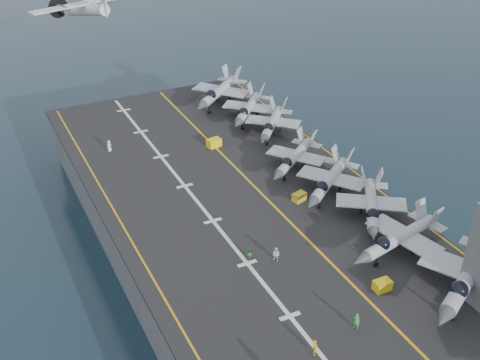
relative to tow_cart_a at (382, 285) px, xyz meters
name	(u,v)px	position (x,y,z in m)	size (l,w,h in m)	color
ground	(252,270)	(-5.47, 20.89, -11.00)	(500.00, 500.00, 0.00)	#142135
hull	(253,242)	(-5.47, 20.89, -6.00)	(36.00, 90.00, 10.00)	#56595E
flight_deck	(253,211)	(-5.47, 20.89, -0.80)	(38.00, 92.00, 0.40)	black
foul_line	(272,204)	(-2.47, 20.89, -0.58)	(0.35, 90.00, 0.02)	gold
landing_centerline	(213,221)	(-11.47, 20.89, -0.58)	(0.50, 90.00, 0.02)	silver
deck_edge_port	(133,243)	(-22.47, 20.89, -0.58)	(0.25, 90.00, 0.02)	gold
deck_edge_stbd	(364,179)	(13.03, 20.89, -0.58)	(0.25, 90.00, 0.02)	gold
fighter_jet_1	(469,275)	(7.65, -4.82, 2.27)	(19.74, 17.48, 5.73)	#8E949E
fighter_jet_2	(400,237)	(5.90, 4.51, 1.90)	(16.03, 12.34, 4.98)	#8F979E
fighter_jet_3	(372,204)	(7.34, 11.99, 1.81)	(15.49, 16.62, 4.80)	gray
fighter_jet_4	(330,179)	(5.99, 19.76, 1.88)	(17.10, 16.09, 4.94)	#90969F
fighter_jet_5	(294,156)	(5.19, 27.97, 1.71)	(15.96, 15.03, 4.62)	#98A0A7
fighter_jet_6	(272,122)	(7.97, 39.85, 1.78)	(15.85, 16.28, 4.74)	#98A1A7
fighter_jet_7	(249,107)	(7.19, 47.01, 1.84)	(16.38, 16.61, 4.86)	gray
fighter_jet_8	(219,90)	(5.50, 55.63, 2.16)	(18.95, 18.33, 5.51)	gray
tow_cart_a	(382,285)	(0.00, 0.00, 0.00)	(2.01, 1.33, 1.19)	gold
tow_cart_b	(299,197)	(1.39, 20.17, -0.02)	(2.17, 1.71, 1.14)	gold
tow_cart_c	(214,143)	(-2.50, 40.36, 0.07)	(2.42, 1.79, 1.33)	yellow
crew_1	(315,347)	(-11.97, -4.74, 0.30)	(1.24, 1.29, 1.80)	#CE9508
crew_2	(249,254)	(-10.86, 11.57, 0.20)	(1.10, 0.88, 1.59)	#268C33
crew_5	(109,146)	(-18.18, 46.26, 0.35)	(1.37, 1.24, 1.90)	silver
crew_6	(356,321)	(-6.25, -3.66, 0.40)	(1.38, 1.43, 1.99)	green
crew_7	(276,254)	(-8.12, 9.84, 0.33)	(1.15, 1.33, 1.86)	white
transport_plane	(86,10)	(-13.02, 74.07, 14.84)	(24.74, 20.05, 5.09)	silver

